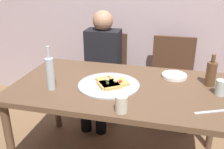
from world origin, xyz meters
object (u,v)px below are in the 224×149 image
at_px(pizza_slice_last, 108,82).
at_px(pizza_slice_extra, 113,83).
at_px(table_knife, 211,112).
at_px(tumbler_far, 221,88).
at_px(chair_right, 172,75).
at_px(wine_bottle, 211,73).
at_px(chair_left, 105,69).
at_px(guest_in_sweater, 101,63).
at_px(pizza_tray, 109,85).
at_px(beer_bottle, 50,73).
at_px(tumbler_near, 121,104).
at_px(dining_table, 121,94).
at_px(plate_stack, 174,76).

distance_m(pizza_slice_last, pizza_slice_extra, 0.04).
xyz_separation_m(pizza_slice_last, table_knife, (0.71, -0.22, -0.02)).
height_order(tumbler_far, chair_right, chair_right).
relative_size(wine_bottle, chair_left, 0.27).
xyz_separation_m(pizza_slice_extra, guest_in_sweater, (-0.31, 0.72, -0.12)).
relative_size(table_knife, chair_right, 0.24).
xyz_separation_m(pizza_slice_extra, chair_left, (-0.31, 0.88, -0.25)).
bearing_deg(wine_bottle, pizza_tray, -165.56).
relative_size(beer_bottle, chair_right, 0.36).
xyz_separation_m(pizza_slice_last, tumbler_near, (0.18, -0.35, 0.03)).
height_order(dining_table, wine_bottle, wine_bottle).
relative_size(chair_left, chair_right, 1.00).
bearing_deg(pizza_tray, guest_in_sweater, 110.71).
height_order(dining_table, pizza_slice_extra, pizza_slice_extra).
bearing_deg(guest_in_sweater, table_knife, 135.98).
xyz_separation_m(plate_stack, table_knife, (0.23, -0.51, -0.01)).
bearing_deg(tumbler_near, pizza_slice_last, 116.69).
distance_m(wine_bottle, tumbler_far, 0.16).
distance_m(tumbler_far, plate_stack, 0.40).
xyz_separation_m(dining_table, wine_bottle, (0.64, 0.16, 0.17)).
xyz_separation_m(tumbler_near, chair_left, (-0.44, 1.22, -0.28)).
xyz_separation_m(dining_table, pizza_slice_last, (-0.10, -0.02, 0.10)).
height_order(tumbler_far, guest_in_sweater, guest_in_sweater).
xyz_separation_m(pizza_slice_last, beer_bottle, (-0.39, -0.16, 0.10)).
bearing_deg(pizza_slice_last, guest_in_sweater, 110.38).
height_order(tumbler_near, chair_left, chair_left).
relative_size(pizza_tray, pizza_slice_extra, 1.81).
bearing_deg(pizza_slice_extra, wine_bottle, 15.05).
relative_size(plate_stack, chair_right, 0.22).
distance_m(plate_stack, guest_in_sweater, 0.88).
height_order(dining_table, pizza_tray, pizza_tray).
bearing_deg(plate_stack, pizza_slice_last, -149.79).
height_order(pizza_slice_last, pizza_slice_extra, same).
xyz_separation_m(pizza_slice_last, chair_right, (0.46, 0.87, -0.25)).
xyz_separation_m(pizza_tray, tumbler_near, (0.17, -0.35, 0.05)).
xyz_separation_m(dining_table, tumbler_near, (0.08, -0.38, 0.13)).
bearing_deg(tumbler_near, chair_left, 109.96).
bearing_deg(beer_bottle, pizza_slice_last, 22.36).
bearing_deg(wine_bottle, beer_bottle, -162.99).
relative_size(pizza_slice_last, wine_bottle, 1.04).
height_order(tumbler_near, plate_stack, tumbler_near).
bearing_deg(tumbler_far, beer_bottle, -170.44).
distance_m(plate_stack, table_knife, 0.56).
xyz_separation_m(tumbler_near, guest_in_sweater, (-0.44, 1.07, -0.15)).
bearing_deg(chair_right, pizza_slice_last, 62.06).
xyz_separation_m(pizza_slice_extra, tumbler_near, (0.14, -0.35, 0.03)).
relative_size(dining_table, beer_bottle, 5.05).
height_order(tumbler_far, chair_left, chair_left).
bearing_deg(dining_table, chair_right, 66.75).
distance_m(beer_bottle, tumbler_near, 0.60).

